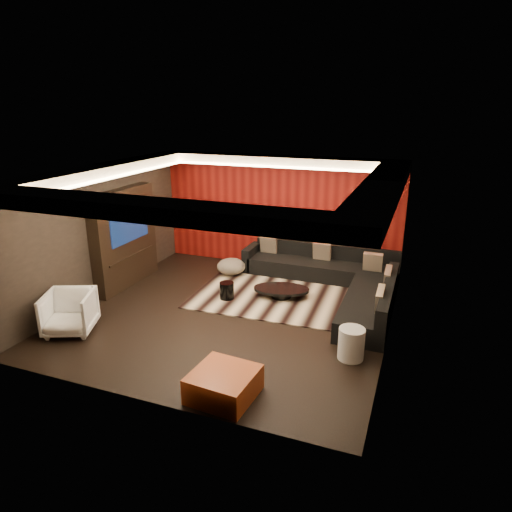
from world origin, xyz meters
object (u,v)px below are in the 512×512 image
at_px(coffee_table, 281,292).
at_px(sectional_sofa, 337,280).
at_px(armchair, 69,312).
at_px(drum_stool, 227,291).
at_px(white_side_table, 351,344).
at_px(orange_ottoman, 224,384).

xyz_separation_m(coffee_table, sectional_sofa, (1.04, 0.77, 0.14)).
bearing_deg(sectional_sofa, armchair, -139.14).
relative_size(drum_stool, sectional_sofa, 0.10).
bearing_deg(coffee_table, drum_stool, -154.57).
xyz_separation_m(white_side_table, orange_ottoman, (-1.52, -1.66, -0.07)).
bearing_deg(white_side_table, coffee_table, 132.98).
bearing_deg(drum_stool, armchair, -131.54).
bearing_deg(drum_stool, orange_ottoman, -66.54).
height_order(drum_stool, white_side_table, white_side_table).
xyz_separation_m(orange_ottoman, armchair, (-3.40, 0.77, 0.19)).
xyz_separation_m(drum_stool, armchair, (-2.06, -2.33, 0.19)).
bearing_deg(orange_ottoman, white_side_table, 47.55).
bearing_deg(sectional_sofa, coffee_table, -143.60).
xyz_separation_m(armchair, sectional_sofa, (4.16, 3.59, -0.12)).
distance_m(drum_stool, white_side_table, 3.20).
distance_m(coffee_table, armchair, 4.21).
bearing_deg(coffee_table, orange_ottoman, -85.38).
xyz_separation_m(orange_ottoman, sectional_sofa, (0.75, 4.36, 0.07)).
relative_size(white_side_table, orange_ottoman, 0.61).
xyz_separation_m(white_side_table, armchair, (-4.92, -0.89, 0.12)).
height_order(coffee_table, orange_ottoman, orange_ottoman).
distance_m(drum_stool, armchair, 3.11).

